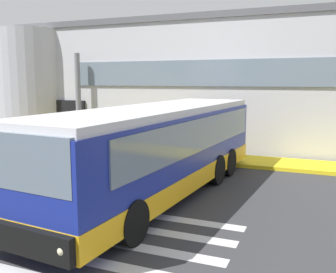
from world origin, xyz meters
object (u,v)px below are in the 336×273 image
at_px(passenger_by_doorway, 103,128).
at_px(safety_bollard_yellow, 182,153).
at_px(bus_main_foreground, 158,152).
at_px(passenger_near_column, 89,128).
at_px(entry_support_column, 78,99).

distance_m(passenger_by_doorway, safety_bollard_yellow, 5.06).
relative_size(bus_main_foreground, passenger_near_column, 6.38).
distance_m(bus_main_foreground, passenger_near_column, 8.64).
distance_m(passenger_near_column, safety_bollard_yellow, 5.80).
relative_size(passenger_by_doorway, safety_bollard_yellow, 1.86).
bearing_deg(safety_bollard_yellow, passenger_by_doorway, 162.03).
bearing_deg(entry_support_column, passenger_by_doorway, -9.10).
height_order(passenger_near_column, passenger_by_doorway, same).
bearing_deg(safety_bollard_yellow, entry_support_column, 164.18).
relative_size(passenger_near_column, passenger_by_doorway, 1.00).
height_order(passenger_near_column, safety_bollard_yellow, passenger_near_column).
distance_m(bus_main_foreground, passenger_by_doorway, 8.09).
relative_size(entry_support_column, passenger_by_doorway, 2.80).
height_order(bus_main_foreground, passenger_near_column, bus_main_foreground).
xyz_separation_m(bus_main_foreground, passenger_by_doorway, (-5.56, 5.86, -0.22)).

